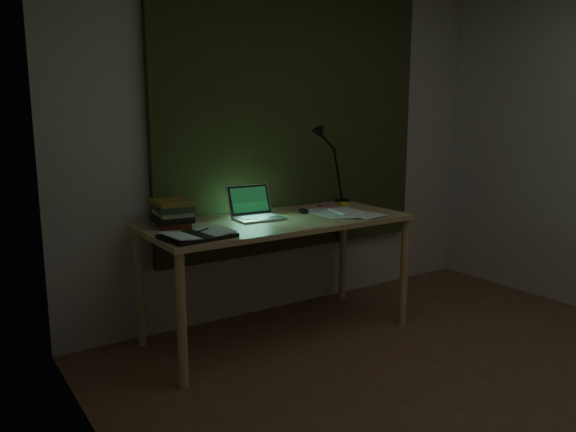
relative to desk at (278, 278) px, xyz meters
name	(u,v)px	position (x,y,z in m)	size (l,w,h in m)	color
floor	(525,420)	(0.42, -1.55, -0.39)	(3.50, 4.00, 0.00)	brown
wall_back	(293,140)	(0.42, 0.45, 0.86)	(3.50, 0.00, 2.50)	beige
wall_left	(170,192)	(-1.33, -1.55, 0.86)	(0.00, 4.00, 2.50)	beige
curtain	(296,112)	(0.42, 0.41, 1.06)	(2.20, 0.06, 2.00)	#2F3118
desk	(278,278)	(0.00, 0.00, 0.00)	(1.71, 0.75, 0.78)	tan
laptop	(259,203)	(-0.10, 0.06, 0.50)	(0.30, 0.34, 0.21)	#B9B9BE
open_textbook	(198,235)	(-0.65, -0.20, 0.41)	(0.37, 0.27, 0.03)	white
book_stack	(172,212)	(-0.64, 0.17, 0.47)	(0.21, 0.25, 0.17)	white
loose_papers	(338,212)	(0.43, -0.07, 0.40)	(0.35, 0.37, 0.02)	white
mouse	(303,211)	(0.26, 0.08, 0.41)	(0.06, 0.09, 0.03)	black
sticky_yellow	(343,203)	(0.71, 0.21, 0.40)	(0.07, 0.07, 0.02)	yellow
sticky_pink	(324,206)	(0.54, 0.21, 0.40)	(0.07, 0.07, 0.02)	#C64D7A
desk_lamp	(343,166)	(0.77, 0.30, 0.66)	(0.37, 0.28, 0.55)	black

